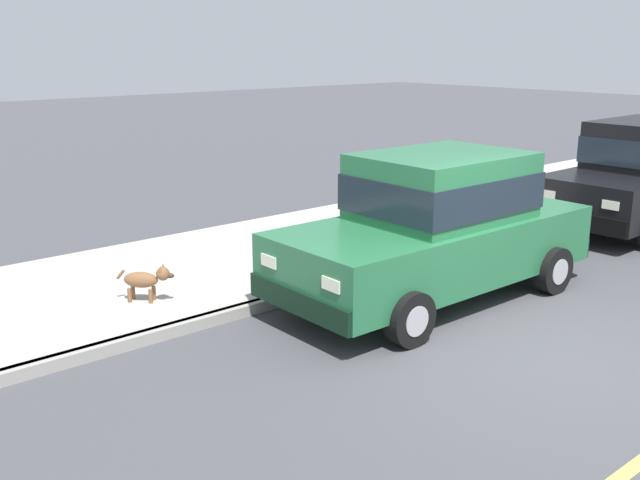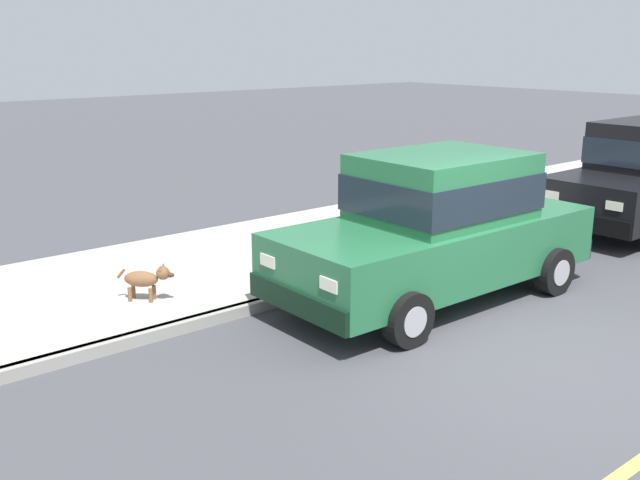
{
  "view_description": "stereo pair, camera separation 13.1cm",
  "coord_description": "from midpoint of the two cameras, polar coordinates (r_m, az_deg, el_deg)",
  "views": [
    {
      "loc": [
        3.86,
        -6.59,
        3.28
      ],
      "look_at": [
        -2.92,
        -0.78,
        0.85
      ],
      "focal_mm": 40.85,
      "sensor_mm": 36.0,
      "label": 1
    },
    {
      "loc": [
        3.95,
        -6.49,
        3.28
      ],
      "look_at": [
        -2.92,
        -0.78,
        0.85
      ],
      "focal_mm": 40.85,
      "sensor_mm": 36.0,
      "label": 2
    }
  ],
  "objects": [
    {
      "name": "ground_plane",
      "position": [
        8.29,
        17.24,
        -8.8
      ],
      "size": [
        80.0,
        80.0,
        0.0
      ],
      "primitive_type": "plane",
      "color": "#424247"
    },
    {
      "name": "curb",
      "position": [
        10.18,
        1.96,
        -3.17
      ],
      "size": [
        0.16,
        64.0,
        0.14
      ],
      "primitive_type": "cube",
      "color": "gray",
      "rests_on": "ground"
    },
    {
      "name": "sidewalk",
      "position": [
        11.51,
        -4.11,
        -1.02
      ],
      "size": [
        3.6,
        64.0,
        0.14
      ],
      "primitive_type": "cube",
      "color": "#A8A59E",
      "rests_on": "ground"
    },
    {
      "name": "car_green_sedan",
      "position": [
        9.56,
        8.76,
        1.14
      ],
      "size": [
        2.08,
        4.62,
        1.92
      ],
      "color": "#23663D",
      "rests_on": "ground"
    },
    {
      "name": "dog_brown",
      "position": [
        9.34,
        -13.87,
        -3.01
      ],
      "size": [
        0.59,
        0.55,
        0.49
      ],
      "color": "brown",
      "rests_on": "sidewalk"
    }
  ]
}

